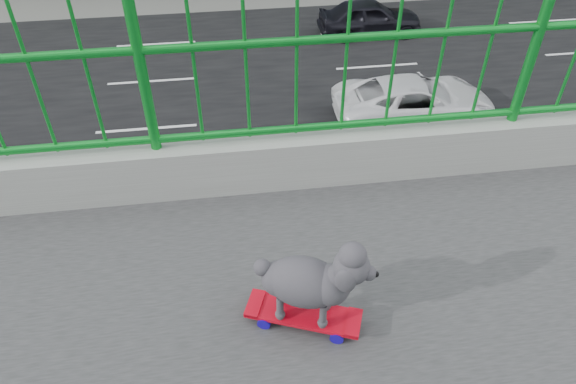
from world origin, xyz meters
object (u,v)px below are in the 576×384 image
(skateboard, at_px, (303,315))
(car_2, at_px, (414,101))
(poodle, at_px, (311,280))
(car_4, at_px, (370,18))

(skateboard, height_order, car_2, skateboard)
(skateboard, distance_m, poodle, 0.24)
(poodle, height_order, car_2, poodle)
(car_4, bearing_deg, car_2, 177.43)
(poodle, relative_size, car_4, 0.12)
(skateboard, bearing_deg, car_2, 176.91)
(car_4, bearing_deg, poodle, 162.71)
(car_2, relative_size, car_4, 1.21)
(skateboard, distance_m, car_4, 20.30)
(poodle, bearing_deg, skateboard, -90.00)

